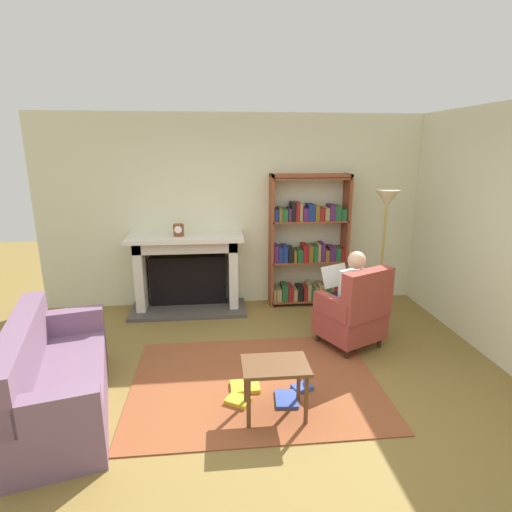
{
  "coord_description": "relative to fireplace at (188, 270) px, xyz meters",
  "views": [
    {
      "loc": [
        -0.35,
        -3.22,
        2.25
      ],
      "look_at": [
        0.1,
        1.2,
        1.05
      ],
      "focal_mm": 28.44,
      "sensor_mm": 36.0,
      "label": 1
    }
  ],
  "objects": [
    {
      "name": "sofa_floral",
      "position": [
        -1.0,
        -2.29,
        -0.26
      ],
      "size": [
        1.11,
        1.82,
        0.85
      ],
      "rotation": [
        0.0,
        0.0,
        1.81
      ],
      "color": "slate",
      "rests_on": "ground"
    },
    {
      "name": "seated_reader",
      "position": [
        1.9,
        -1.26,
        0.04
      ],
      "size": [
        0.52,
        0.6,
        1.14
      ],
      "rotation": [
        0.0,
        0.0,
        3.6
      ],
      "color": "silver",
      "rests_on": "ground"
    },
    {
      "name": "side_wall_right",
      "position": [
        3.41,
        -1.05,
        0.77
      ],
      "size": [
        0.1,
        5.2,
        2.7
      ],
      "primitive_type": "cube",
      "color": "beige",
      "rests_on": "ground"
    },
    {
      "name": "area_rug",
      "position": [
        0.76,
        -2.0,
        -0.57
      ],
      "size": [
        2.4,
        1.8,
        0.01
      ],
      "primitive_type": "cube",
      "color": "brown",
      "rests_on": "ground"
    },
    {
      "name": "mantel_clock",
      "position": [
        -0.09,
        -0.1,
        0.59
      ],
      "size": [
        0.14,
        0.14,
        0.16
      ],
      "color": "brown",
      "rests_on": "fireplace"
    },
    {
      "name": "armchair_reading",
      "position": [
        1.96,
        -1.37,
        -0.15
      ],
      "size": [
        0.85,
        0.84,
        0.97
      ],
      "rotation": [
        0.0,
        0.0,
        3.6
      ],
      "color": "#331E14",
      "rests_on": "ground"
    },
    {
      "name": "floor_lamp",
      "position": [
        2.6,
        -0.52,
        0.88
      ],
      "size": [
        0.32,
        0.32,
        1.72
      ],
      "color": "#B7933F",
      "rests_on": "ground"
    },
    {
      "name": "ground",
      "position": [
        0.76,
        -2.3,
        -0.58
      ],
      "size": [
        14.0,
        14.0,
        0.0
      ],
      "primitive_type": "plane",
      "color": "olive"
    },
    {
      "name": "back_wall",
      "position": [
        0.76,
        0.25,
        0.77
      ],
      "size": [
        5.6,
        0.1,
        2.7
      ],
      "primitive_type": "cube",
      "color": "beige",
      "rests_on": "ground"
    },
    {
      "name": "bookshelf",
      "position": [
        1.73,
        0.03,
        0.3
      ],
      "size": [
        1.12,
        0.32,
        1.89
      ],
      "color": "brown",
      "rests_on": "ground"
    },
    {
      "name": "side_table",
      "position": [
        0.88,
        -2.51,
        -0.17
      ],
      "size": [
        0.56,
        0.39,
        0.49
      ],
      "color": "brown",
      "rests_on": "ground"
    },
    {
      "name": "fireplace",
      "position": [
        0.0,
        0.0,
        0.0
      ],
      "size": [
        1.59,
        0.64,
        1.09
      ],
      "color": "#4C4742",
      "rests_on": "ground"
    },
    {
      "name": "scattered_books",
      "position": [
        0.81,
        -2.23,
        -0.55
      ],
      "size": [
        0.86,
        0.48,
        0.04
      ],
      "color": "#334CA5",
      "rests_on": "area_rug"
    }
  ]
}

